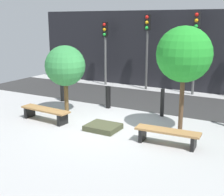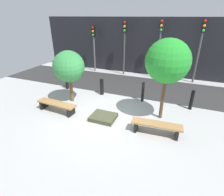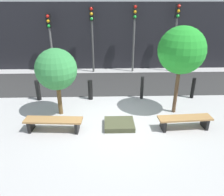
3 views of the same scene
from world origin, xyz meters
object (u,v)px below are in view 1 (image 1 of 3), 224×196
tree_behind_right_bench (184,55)px  traffic_light_mid_west (147,39)px  traffic_light_west (105,42)px  bollard_center (162,103)px  bollard_far_left (63,91)px  bollard_left (108,97)px  planter_bed (103,127)px  traffic_light_mid_east (196,39)px  bench_left (45,112)px  tree_behind_left_bench (65,66)px  bench_right (167,134)px

tree_behind_right_bench → traffic_light_mid_west: bearing=123.0°
traffic_light_west → bollard_center: bearing=-40.0°
bollard_far_left → traffic_light_mid_west: (2.27, 4.05, 2.15)m
bollard_far_left → bollard_left: 2.33m
planter_bed → bollard_far_left: bearing=145.9°
tree_behind_right_bench → planter_bed: bearing=-155.4°
planter_bed → traffic_light_mid_east: bearing=79.2°
traffic_light_west → traffic_light_mid_west: traffic_light_mid_west is taller
bollard_left → traffic_light_mid_west: bearing=90.8°
bench_left → tree_behind_right_bench: tree_behind_right_bench is taller
bench_left → traffic_light_mid_west: (1.05, 6.62, 2.28)m
bollard_center → bench_left: bearing=-143.3°
tree_behind_left_bench → bollard_left: size_ratio=2.89×
bench_right → tree_behind_right_bench: 2.49m
tree_behind_right_bench → traffic_light_mid_west: size_ratio=0.89×
bench_right → planter_bed: size_ratio=1.79×
planter_bed → bollard_left: (-1.16, 2.36, 0.36)m
tree_behind_left_bench → traffic_light_west: (-1.39, 5.38, 0.54)m
bollard_center → traffic_light_west: 6.57m
bollard_left → bench_left: bearing=-113.4°
bollard_center → planter_bed: bearing=-116.2°
bollard_far_left → tree_behind_right_bench: bearing=-12.9°
bench_left → bollard_left: bollard_left is taller
traffic_light_mid_west → traffic_light_mid_east: 2.44m
traffic_light_west → bollard_far_left: bearing=-87.6°
tree_behind_right_bench → traffic_light_mid_east: (-1.05, 5.38, 0.18)m
bench_left → traffic_light_west: (-1.39, 6.62, 2.03)m
bollard_left → bollard_center: bollard_center is taller
bollard_center → tree_behind_left_bench: bearing=-158.9°
bollard_center → bollard_far_left: bearing=180.0°
bollard_center → traffic_light_mid_east: bearing=89.2°
traffic_light_west → traffic_light_mid_east: traffic_light_mid_east is taller
tree_behind_right_bench → traffic_light_mid_east: size_ratio=0.87×
traffic_light_mid_west → bollard_center: bearing=-59.5°
tree_behind_left_bench → traffic_light_mid_east: bearing=57.0°
bench_left → bollard_far_left: bollard_far_left is taller
tree_behind_left_bench → traffic_light_west: size_ratio=0.76×
tree_behind_left_bench → bollard_far_left: size_ratio=2.84×
bench_left → bollard_center: 4.29m
bollard_far_left → bollard_center: bollard_center is taller
bench_left → bollard_left: size_ratio=2.22×
bench_right → bollard_center: bearing=109.7°
bench_right → bollard_far_left: size_ratio=2.07×
tree_behind_right_bench → traffic_light_west: bearing=137.8°
traffic_light_mid_west → bench_left: bearing=-99.0°
tree_behind_left_bench → bollard_center: tree_behind_left_bench is taller
planter_bed → traffic_light_mid_west: 7.00m
bollard_left → bollard_center: 2.33m
traffic_light_mid_west → tree_behind_left_bench: bearing=-101.1°
planter_bed → traffic_light_west: traffic_light_west is taller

